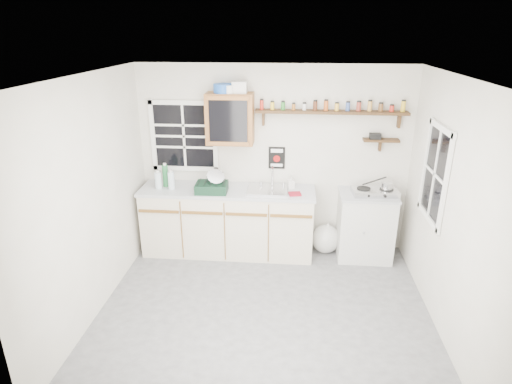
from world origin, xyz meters
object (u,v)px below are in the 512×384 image
Objects in this scene: upper_cabinet at (230,119)px; dish_rack at (213,185)px; main_cabinet at (228,221)px; right_cabinet at (365,225)px; spice_shelf at (333,111)px; hotplate at (375,191)px.

upper_cabinet is 1.56× the size of dish_rack.
main_cabinet is 2.54× the size of right_cabinet.
main_cabinet is at bearing -170.89° from spice_shelf.
main_cabinet is at bearing -179.21° from right_cabinet.
hotplate reaches higher than right_cabinet.
upper_cabinet is 0.34× the size of spice_shelf.
spice_shelf is at bearing 10.39° from dish_rack.
spice_shelf is 3.20× the size of hotplate.
dish_rack is at bearing -167.52° from spice_shelf.
dish_rack is (-2.00, -0.14, 0.56)m from right_cabinet.
dish_rack is (-1.50, -0.33, -0.92)m from spice_shelf.
right_cabinet is at bearing 160.49° from hotplate.
main_cabinet is 1.97m from hotplate.
spice_shelf is (-0.51, 0.19, 1.48)m from right_cabinet.
upper_cabinet is at bearing 171.01° from hotplate.
dish_rack is at bearing -144.94° from main_cabinet.
main_cabinet is 5.55× the size of dish_rack.
spice_shelf reaches higher than hotplate.
upper_cabinet is 1.09× the size of hotplate.
main_cabinet is at bearing -103.68° from upper_cabinet.
main_cabinet is 3.55× the size of upper_cabinet.
main_cabinet is at bearing 175.39° from hotplate.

